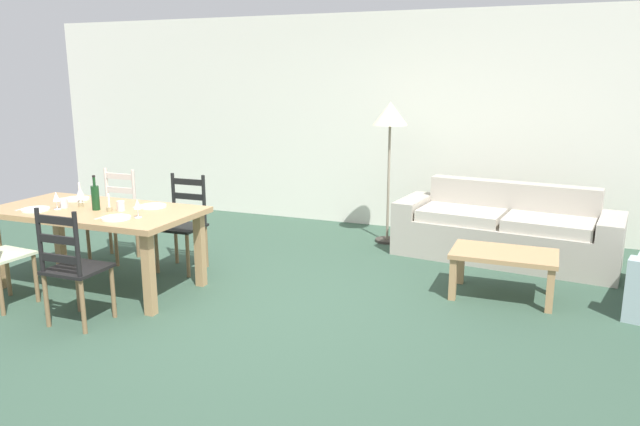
{
  "coord_description": "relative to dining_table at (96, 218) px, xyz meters",
  "views": [
    {
      "loc": [
        2.33,
        -4.2,
        1.94
      ],
      "look_at": [
        0.43,
        0.59,
        0.75
      ],
      "focal_mm": 33.67,
      "sensor_mm": 36.0,
      "label": 1
    }
  ],
  "objects": [
    {
      "name": "dinner_plate_near_right",
      "position": [
        0.45,
        -0.25,
        0.1
      ],
      "size": [
        0.24,
        0.24,
        0.02
      ],
      "primitive_type": "cylinder",
      "color": "white",
      "rests_on": "dining_table"
    },
    {
      "name": "wall_far",
      "position": [
        1.54,
        3.31,
        0.69
      ],
      "size": [
        9.6,
        0.16,
        2.7
      ],
      "primitive_type": "cube",
      "color": "silver",
      "rests_on": "ground_plane"
    },
    {
      "name": "coffee_cup_primary",
      "position": [
        0.28,
        0.02,
        0.13
      ],
      "size": [
        0.07,
        0.07,
        0.09
      ],
      "primitive_type": "cylinder",
      "color": "beige",
      "rests_on": "dining_table"
    },
    {
      "name": "dining_table",
      "position": [
        0.0,
        0.0,
        0.0
      ],
      "size": [
        1.9,
        0.96,
        0.75
      ],
      "color": "#A98256",
      "rests_on": "ground_plane"
    },
    {
      "name": "wine_glass_far_left",
      "position": [
        -0.3,
        0.15,
        0.2
      ],
      "size": [
        0.06,
        0.06,
        0.16
      ],
      "color": "white",
      "rests_on": "dining_table"
    },
    {
      "name": "candle_short",
      "position": [
        0.2,
        -0.04,
        0.13
      ],
      "size": [
        0.05,
        0.05,
        0.16
      ],
      "color": "#998C66",
      "rests_on": "dining_table"
    },
    {
      "name": "fork_far_left",
      "position": [
        -0.6,
        0.25,
        0.09
      ],
      "size": [
        0.02,
        0.17,
        0.01
      ],
      "primitive_type": "cube",
      "rotation": [
        0.0,
        0.0,
        0.02
      ],
      "color": "silver",
      "rests_on": "dining_table"
    },
    {
      "name": "dining_chair_far_right",
      "position": [
        0.42,
        0.76,
        -0.19
      ],
      "size": [
        0.43,
        0.41,
        0.96
      ],
      "color": "black",
      "rests_on": "ground_plane"
    },
    {
      "name": "wine_glass_near_left",
      "position": [
        -0.3,
        -0.15,
        0.2
      ],
      "size": [
        0.06,
        0.06,
        0.16
      ],
      "color": "white",
      "rests_on": "dining_table"
    },
    {
      "name": "dinner_plate_far_right",
      "position": [
        0.45,
        0.25,
        0.1
      ],
      "size": [
        0.24,
        0.24,
        0.02
      ],
      "primitive_type": "cylinder",
      "color": "white",
      "rests_on": "dining_table"
    },
    {
      "name": "coffee_cup_secondary",
      "position": [
        -0.29,
        -0.08,
        0.13
      ],
      "size": [
        0.07,
        0.07,
        0.09
      ],
      "primitive_type": "cylinder",
      "color": "beige",
      "rests_on": "dining_table"
    },
    {
      "name": "couch",
      "position": [
        3.43,
        2.32,
        -0.37
      ],
      "size": [
        2.36,
        1.08,
        0.8
      ],
      "color": "#A9A193",
      "rests_on": "ground_plane"
    },
    {
      "name": "wine_glass_near_right",
      "position": [
        0.59,
        -0.14,
        0.2
      ],
      "size": [
        0.06,
        0.06,
        0.16
      ],
      "color": "white",
      "rests_on": "dining_table"
    },
    {
      "name": "wine_bottle",
      "position": [
        0.05,
        -0.03,
        0.2
      ],
      "size": [
        0.07,
        0.07,
        0.32
      ],
      "color": "#143819",
      "rests_on": "dining_table"
    },
    {
      "name": "candle_tall",
      "position": [
        -0.18,
        0.02,
        0.15
      ],
      "size": [
        0.05,
        0.05,
        0.23
      ],
      "color": "#998C66",
      "rests_on": "dining_table"
    },
    {
      "name": "dining_chair_near_right",
      "position": [
        0.43,
        -0.76,
        -0.19
      ],
      "size": [
        0.42,
        0.4,
        0.96
      ],
      "color": "black",
      "rests_on": "ground_plane"
    },
    {
      "name": "dinner_plate_near_left",
      "position": [
        -0.45,
        -0.25,
        0.1
      ],
      "size": [
        0.24,
        0.24,
        0.02
      ],
      "primitive_type": "cylinder",
      "color": "white",
      "rests_on": "dining_table"
    },
    {
      "name": "fork_near_left",
      "position": [
        -0.6,
        -0.25,
        0.09
      ],
      "size": [
        0.02,
        0.17,
        0.01
      ],
      "primitive_type": "cube",
      "rotation": [
        0.0,
        0.0,
        -0.01
      ],
      "color": "silver",
      "rests_on": "dining_table"
    },
    {
      "name": "fork_far_right",
      "position": [
        0.3,
        0.25,
        0.09
      ],
      "size": [
        0.02,
        0.17,
        0.01
      ],
      "primitive_type": "cube",
      "rotation": [
        0.0,
        0.0,
        -0.04
      ],
      "color": "silver",
      "rests_on": "dining_table"
    },
    {
      "name": "dining_chair_far_left",
      "position": [
        -0.46,
        0.78,
        -0.19
      ],
      "size": [
        0.42,
        0.4,
        0.96
      ],
      "color": "beige",
      "rests_on": "ground_plane"
    },
    {
      "name": "dinner_plate_far_left",
      "position": [
        -0.45,
        0.25,
        0.1
      ],
      "size": [
        0.24,
        0.24,
        0.02
      ],
      "primitive_type": "cylinder",
      "color": "white",
      "rests_on": "dining_table"
    },
    {
      "name": "standing_lamp",
      "position": [
        2.07,
        2.51,
        0.75
      ],
      "size": [
        0.4,
        0.4,
        1.64
      ],
      "color": "#332D28",
      "rests_on": "ground_plane"
    },
    {
      "name": "fork_near_right",
      "position": [
        0.3,
        -0.25,
        0.09
      ],
      "size": [
        0.03,
        0.17,
        0.01
      ],
      "primitive_type": "cube",
      "rotation": [
        0.0,
        0.0,
        -0.08
      ],
      "color": "silver",
      "rests_on": "dining_table"
    },
    {
      "name": "coffee_table",
      "position": [
        3.51,
        1.11,
        -0.31
      ],
      "size": [
        0.9,
        0.56,
        0.42
      ],
      "color": "#A98256",
      "rests_on": "ground_plane"
    },
    {
      "name": "ground_plane",
      "position": [
        1.54,
        0.01,
        -0.67
      ],
      "size": [
        9.6,
        9.6,
        0.02
      ],
      "primitive_type": "cube",
      "color": "#314B3B"
    }
  ]
}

